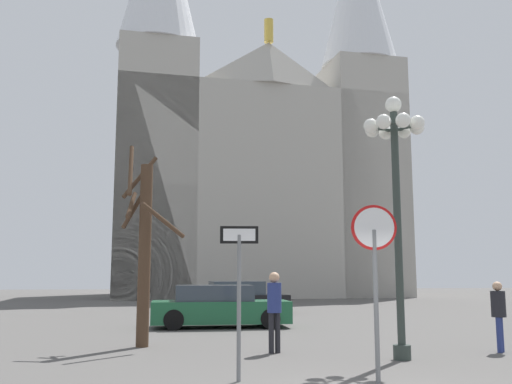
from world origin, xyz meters
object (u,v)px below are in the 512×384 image
at_px(cathedral, 255,164).
at_px(one_way_arrow_sign, 239,281).
at_px(pedestrian_walking, 274,303).
at_px(bare_tree, 144,244).
at_px(stop_sign, 375,257).
at_px(parked_car_near_green, 219,307).
at_px(parked_car_far_black, 240,298).
at_px(pedestrian_standing, 499,310).
at_px(street_lamp, 396,171).

xyz_separation_m(cathedral, one_way_arrow_sign, (-4.57, -35.49, -8.94)).
relative_size(cathedral, pedestrian_walking, 18.14).
bearing_deg(bare_tree, one_way_arrow_sign, -67.84).
bearing_deg(stop_sign, pedestrian_walking, 107.39).
distance_m(parked_car_near_green, parked_car_far_black, 6.42).
bearing_deg(pedestrian_standing, pedestrian_walking, 174.41).
height_order(parked_car_far_black, pedestrian_standing, pedestrian_standing).
bearing_deg(street_lamp, pedestrian_walking, 151.92).
distance_m(one_way_arrow_sign, bare_tree, 5.16).
distance_m(one_way_arrow_sign, parked_car_far_black, 15.94).
bearing_deg(bare_tree, cathedral, 78.10).
bearing_deg(stop_sign, cathedral, 86.29).
xyz_separation_m(cathedral, parked_car_near_green, (-4.34, -25.95, -9.92)).
xyz_separation_m(bare_tree, pedestrian_walking, (3.03, -1.45, -1.38)).
bearing_deg(one_way_arrow_sign, parked_car_far_black, 84.52).
bearing_deg(parked_car_far_black, bare_tree, -107.19).
height_order(bare_tree, pedestrian_walking, bare_tree).
bearing_deg(pedestrian_walking, stop_sign, -72.61).
height_order(stop_sign, parked_car_near_green, stop_sign).
bearing_deg(pedestrian_walking, street_lamp, -28.08).
bearing_deg(pedestrian_walking, parked_car_far_black, 88.11).
bearing_deg(parked_car_far_black, parked_car_near_green, -101.58).
bearing_deg(one_way_arrow_sign, pedestrian_walking, 71.27).
height_order(cathedral, parked_car_far_black, cathedral).
xyz_separation_m(parked_car_near_green, pedestrian_standing, (5.94, -6.78, 0.29)).
xyz_separation_m(cathedral, bare_tree, (-6.49, -30.78, -8.11)).
xyz_separation_m(stop_sign, pedestrian_standing, (3.93, 3.12, -1.08)).
bearing_deg(bare_tree, parked_car_far_black, 72.81).
distance_m(stop_sign, street_lamp, 3.27).
relative_size(one_way_arrow_sign, parked_car_far_black, 0.60).
height_order(cathedral, parked_car_near_green, cathedral).
bearing_deg(parked_car_near_green, pedestrian_walking, -82.07).
distance_m(parked_car_near_green, pedestrian_walking, 6.36).
bearing_deg(cathedral, street_lamp, -91.73).
distance_m(stop_sign, parked_car_far_black, 16.27).
relative_size(one_way_arrow_sign, pedestrian_walking, 1.43).
relative_size(cathedral, street_lamp, 5.80).
xyz_separation_m(parked_car_near_green, parked_car_far_black, (1.29, 6.29, 0.01)).
bearing_deg(pedestrian_standing, bare_tree, 166.46).
bearing_deg(pedestrian_walking, parked_car_near_green, 97.93).
bearing_deg(pedestrian_standing, stop_sign, -141.54).
bearing_deg(cathedral, parked_car_far_black, -98.81).
relative_size(stop_sign, pedestrian_walking, 1.62).
xyz_separation_m(one_way_arrow_sign, bare_tree, (-1.92, 4.72, 0.83)).
bearing_deg(cathedral, pedestrian_standing, -87.19).
relative_size(stop_sign, bare_tree, 0.58).
bearing_deg(parked_car_near_green, stop_sign, -78.53).
height_order(parked_car_near_green, parked_car_far_black, parked_car_far_black).
distance_m(one_way_arrow_sign, pedestrian_walking, 3.49).
relative_size(street_lamp, parked_car_far_black, 1.32).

